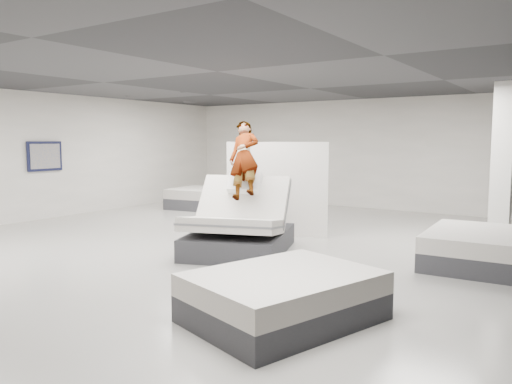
% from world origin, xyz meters
% --- Properties ---
extents(room, '(14.00, 14.04, 3.20)m').
position_xyz_m(room, '(0.00, 0.00, 1.60)').
color(room, '#A29F99').
rests_on(room, ground).
extents(hero_bed, '(2.27, 2.59, 1.45)m').
position_xyz_m(hero_bed, '(0.37, 0.12, 0.42)').
color(hero_bed, '#323236').
rests_on(hero_bed, floor).
extents(person, '(1.11, 1.71, 1.19)m').
position_xyz_m(person, '(0.25, 0.45, 1.35)').
color(person, slate).
rests_on(person, hero_bed).
extents(remote, '(0.10, 0.15, 0.08)m').
position_xyz_m(remote, '(0.58, 0.19, 1.16)').
color(remote, black).
rests_on(remote, person).
extents(divider_panel, '(2.10, 0.74, 1.97)m').
position_xyz_m(divider_panel, '(0.06, 1.89, 0.98)').
color(divider_panel, white).
rests_on(divider_panel, floor).
extents(flat_bed_right_far, '(1.61, 2.09, 0.56)m').
position_xyz_m(flat_bed_right_far, '(4.11, 1.51, 0.28)').
color(flat_bed_right_far, '#323236').
rests_on(flat_bed_right_far, floor).
extents(flat_bed_right_near, '(2.02, 2.35, 0.55)m').
position_xyz_m(flat_bed_right_near, '(2.75, -2.35, 0.27)').
color(flat_bed_right_near, '#323236').
rests_on(flat_bed_right_near, floor).
extents(flat_bed_left_far, '(2.36, 1.91, 0.59)m').
position_xyz_m(flat_bed_left_far, '(-3.72, 4.30, 0.29)').
color(flat_bed_left_far, '#323236').
rests_on(flat_bed_left_far, floor).
extents(column, '(0.40, 0.40, 3.20)m').
position_xyz_m(column, '(4.00, 4.50, 1.60)').
color(column, white).
rests_on(column, floor).
extents(wall_poster, '(0.06, 0.95, 0.75)m').
position_xyz_m(wall_poster, '(-5.93, 0.50, 1.60)').
color(wall_poster, black).
rests_on(wall_poster, wall_left).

